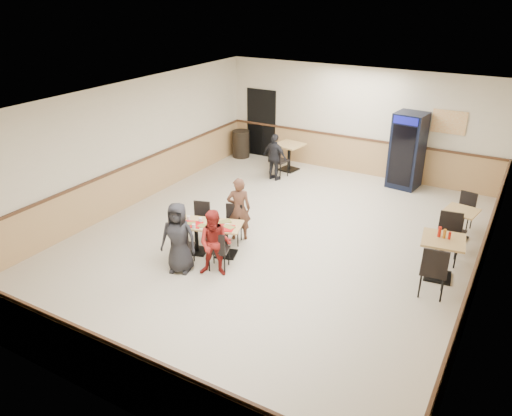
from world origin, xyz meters
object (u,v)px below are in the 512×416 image
Objects in this scene: side_table_far at (460,220)px; lone_diner at (275,157)px; diner_woman_left at (178,238)px; pepsi_cooler at (407,151)px; main_table at (211,234)px; back_table at (289,153)px; side_table_near at (442,252)px; diner_woman_right at (215,244)px; trash_bin at (241,144)px; diner_man_opposite at (239,209)px.

lone_diner is at bearing 166.74° from side_table_far.
side_table_far is at bearing 24.15° from diner_woman_left.
lone_diner is at bearing -151.67° from pepsi_cooler.
main_table is 1.60× the size of back_table.
side_table_far is at bearing -47.19° from pepsi_cooler.
side_table_near reaches higher than back_table.
side_table_near is at bearing -91.22° from side_table_far.
diner_woman_right is at bearing -134.54° from side_table_far.
diner_woman_right is 4.16m from side_table_near.
main_table is at bearing -64.22° from trash_bin.
diner_woman_left is 1.01× the size of diner_man_opposite.
pepsi_cooler is (2.42, 5.63, 0.57)m from main_table.
side_table_far is (5.07, -1.20, -0.20)m from lone_diner.
trash_bin reaches higher than side_table_near.
diner_woman_right reaches higher than main_table.
diner_woman_left is at bearing -137.70° from side_table_far.
lone_diner reaches higher than main_table.
pepsi_cooler reaches higher than back_table.
lone_diner is 2.25m from trash_bin.
main_table is 0.98× the size of diner_woman_left.
main_table is 6.15m from pepsi_cooler.
trash_bin is at bearing 160.57° from side_table_far.
side_table_near is 0.99× the size of back_table.
diner_man_opposite is 4.08m from side_table_near.
back_table is at bearing -10.68° from trash_bin.
diner_woman_left is 0.71m from diner_woman_right.
trash_bin is at bearing 95.84° from diner_woman_right.
side_table_far reaches higher than main_table.
side_table_far is (4.09, 2.31, -0.24)m from diner_man_opposite.
back_table is (-1.37, 5.86, -0.13)m from diner_woman_right.
diner_man_opposite reaches higher than diner_woman_right.
trash_bin is (-6.93, 2.45, -0.03)m from side_table_far.
pepsi_cooler is (2.27, 4.79, 0.31)m from diner_man_opposite.
diner_man_opposite is 1.06× the size of lone_diner.
diner_woman_right is 1.51m from diner_man_opposite.
diner_man_opposite is (0.15, 0.84, 0.25)m from main_table.
lone_diner is at bearing 149.32° from side_table_near.
pepsi_cooler reaches higher than diner_woman_right.
diner_man_opposite reaches higher than side_table_far.
side_table_near reaches higher than main_table.
pepsi_cooler reaches higher than side_table_far.
main_table is at bearing 110.14° from lone_diner.
diner_woman_right is 5.15m from lone_diner.
diner_man_opposite is 5.54m from trash_bin.
trash_bin is (-1.86, 1.25, -0.23)m from lone_diner.
trash_bin reaches higher than side_table_far.
diner_man_opposite is 1.63× the size of back_table.
diner_woman_left is 6.12m from back_table.
lone_diner is (-0.99, 3.50, -0.04)m from diner_man_opposite.
lone_diner is 0.65× the size of pepsi_cooler.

